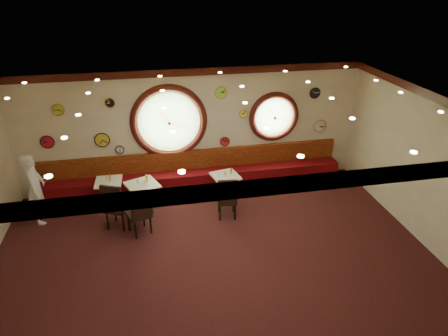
# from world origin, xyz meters

# --- Properties ---
(floor) EXTENTS (9.00, 6.00, 0.00)m
(floor) POSITION_xyz_m (0.00, 0.00, 0.00)
(floor) COLOR #331116
(floor) RESTS_ON ground
(ceiling) EXTENTS (9.00, 6.00, 0.02)m
(ceiling) POSITION_xyz_m (0.00, 0.00, 3.20)
(ceiling) COLOR gold
(ceiling) RESTS_ON wall_back
(wall_back) EXTENTS (9.00, 0.02, 3.20)m
(wall_back) POSITION_xyz_m (0.00, 3.00, 1.60)
(wall_back) COLOR beige
(wall_back) RESTS_ON floor
(wall_front) EXTENTS (9.00, 0.02, 3.20)m
(wall_front) POSITION_xyz_m (0.00, -3.00, 1.60)
(wall_front) COLOR beige
(wall_front) RESTS_ON floor
(wall_right) EXTENTS (0.02, 6.00, 3.20)m
(wall_right) POSITION_xyz_m (4.50, 0.00, 1.60)
(wall_right) COLOR beige
(wall_right) RESTS_ON floor
(molding_back) EXTENTS (9.00, 0.10, 0.18)m
(molding_back) POSITION_xyz_m (0.00, 2.95, 3.11)
(molding_back) COLOR #3A0F0A
(molding_back) RESTS_ON wall_back
(molding_front) EXTENTS (9.00, 0.10, 0.18)m
(molding_front) POSITION_xyz_m (0.00, -2.95, 3.11)
(molding_front) COLOR #3A0F0A
(molding_front) RESTS_ON wall_back
(molding_right) EXTENTS (0.10, 6.00, 0.18)m
(molding_right) POSITION_xyz_m (4.45, 0.00, 3.11)
(molding_right) COLOR #3A0F0A
(molding_right) RESTS_ON wall_back
(banquette_base) EXTENTS (8.00, 0.55, 0.20)m
(banquette_base) POSITION_xyz_m (0.00, 2.72, 0.10)
(banquette_base) COLOR black
(banquette_base) RESTS_ON floor
(banquette_seat) EXTENTS (8.00, 0.55, 0.30)m
(banquette_seat) POSITION_xyz_m (0.00, 2.72, 0.35)
(banquette_seat) COLOR #59070D
(banquette_seat) RESTS_ON banquette_base
(banquette_back) EXTENTS (8.00, 0.10, 0.55)m
(banquette_back) POSITION_xyz_m (0.00, 2.94, 0.75)
(banquette_back) COLOR #5E0708
(banquette_back) RESTS_ON wall_back
(porthole_left_glass) EXTENTS (1.66, 0.02, 1.66)m
(porthole_left_glass) POSITION_xyz_m (-0.60, 3.00, 1.85)
(porthole_left_glass) COLOR #87AE68
(porthole_left_glass) RESTS_ON wall_back
(porthole_left_frame) EXTENTS (1.98, 0.18, 1.98)m
(porthole_left_frame) POSITION_xyz_m (-0.60, 2.98, 1.85)
(porthole_left_frame) COLOR #3A0F0A
(porthole_left_frame) RESTS_ON wall_back
(porthole_left_ring) EXTENTS (1.61, 0.03, 1.61)m
(porthole_left_ring) POSITION_xyz_m (-0.60, 2.95, 1.85)
(porthole_left_ring) COLOR gold
(porthole_left_ring) RESTS_ON wall_back
(porthole_right_glass) EXTENTS (1.10, 0.02, 1.10)m
(porthole_right_glass) POSITION_xyz_m (2.20, 3.00, 1.80)
(porthole_right_glass) COLOR #87AE68
(porthole_right_glass) RESTS_ON wall_back
(porthole_right_frame) EXTENTS (1.38, 0.18, 1.38)m
(porthole_right_frame) POSITION_xyz_m (2.20, 2.98, 1.80)
(porthole_right_frame) COLOR #3A0F0A
(porthole_right_frame) RESTS_ON wall_back
(porthole_right_ring) EXTENTS (1.09, 0.03, 1.09)m
(porthole_right_ring) POSITION_xyz_m (2.20, 2.95, 1.80)
(porthole_right_ring) COLOR gold
(porthole_right_ring) RESTS_ON wall_back
(wall_clock_0) EXTENTS (0.36, 0.03, 0.36)m
(wall_clock_0) POSITION_xyz_m (-2.30, 2.96, 1.50)
(wall_clock_0) COLOR gold
(wall_clock_0) RESTS_ON wall_back
(wall_clock_1) EXTENTS (0.24, 0.03, 0.24)m
(wall_clock_1) POSITION_xyz_m (0.85, 2.96, 1.20)
(wall_clock_1) COLOR red
(wall_clock_1) RESTS_ON wall_back
(wall_clock_2) EXTENTS (0.30, 0.03, 0.30)m
(wall_clock_2) POSITION_xyz_m (0.75, 2.96, 2.55)
(wall_clock_2) COLOR #9EDF45
(wall_clock_2) RESTS_ON wall_back
(wall_clock_3) EXTENTS (0.24, 0.03, 0.24)m
(wall_clock_3) POSITION_xyz_m (-2.00, 2.96, 2.45)
(wall_clock_3) COLOR black
(wall_clock_3) RESTS_ON wall_back
(wall_clock_4) EXTENTS (0.34, 0.03, 0.34)m
(wall_clock_4) POSITION_xyz_m (3.55, 2.96, 1.45)
(wall_clock_4) COLOR silver
(wall_clock_4) RESTS_ON wall_back
(wall_clock_5) EXTENTS (0.22, 0.03, 0.22)m
(wall_clock_5) POSITION_xyz_m (1.35, 2.96, 1.95)
(wall_clock_5) COLOR #EFF652
(wall_clock_5) RESTS_ON wall_back
(wall_clock_6) EXTENTS (0.28, 0.03, 0.28)m
(wall_clock_6) POSITION_xyz_m (3.30, 2.96, 2.40)
(wall_clock_6) COLOR black
(wall_clock_6) RESTS_ON wall_back
(wall_clock_7) EXTENTS (0.26, 0.03, 0.26)m
(wall_clock_7) POSITION_xyz_m (-3.20, 2.96, 2.35)
(wall_clock_7) COLOR #A2BA25
(wall_clock_7) RESTS_ON wall_back
(wall_clock_8) EXTENTS (0.32, 0.03, 0.32)m
(wall_clock_8) POSITION_xyz_m (-3.60, 2.96, 1.55)
(wall_clock_8) COLOR #B8122B
(wall_clock_8) RESTS_ON wall_back
(wall_clock_9) EXTENTS (0.20, 0.03, 0.20)m
(wall_clock_9) POSITION_xyz_m (-1.90, 2.96, 1.20)
(wall_clock_9) COLOR silver
(wall_clock_9) RESTS_ON wall_back
(table_a) EXTENTS (0.65, 0.65, 0.70)m
(table_a) POSITION_xyz_m (-2.21, 2.24, 0.44)
(table_a) COLOR black
(table_a) RESTS_ON floor
(table_b) EXTENTS (0.91, 0.91, 0.77)m
(table_b) POSITION_xyz_m (-1.39, 1.76, 0.49)
(table_b) COLOR black
(table_b) RESTS_ON floor
(table_c) EXTENTS (0.77, 0.77, 0.71)m
(table_c) POSITION_xyz_m (0.67, 1.96, 0.45)
(table_c) COLOR black
(table_c) RESTS_ON floor
(chair_a) EXTENTS (0.64, 0.64, 0.72)m
(chair_a) POSITION_xyz_m (-2.01, 1.18, 0.66)
(chair_a) COLOR black
(chair_a) RESTS_ON floor
(chair_b) EXTENTS (0.62, 0.62, 0.69)m
(chair_b) POSITION_xyz_m (-1.47, 0.84, 0.64)
(chair_b) COLOR black
(chair_b) RESTS_ON floor
(chair_c) EXTENTS (0.50, 0.50, 0.67)m
(chair_c) POSITION_xyz_m (0.54, 1.10, 0.62)
(chair_c) COLOR black
(chair_c) RESTS_ON floor
(condiment_a_salt) EXTENTS (0.04, 0.04, 0.10)m
(condiment_a_salt) POSITION_xyz_m (-2.25, 2.27, 0.75)
(condiment_a_salt) COLOR silver
(condiment_a_salt) RESTS_ON table_a
(condiment_b_salt) EXTENTS (0.04, 0.04, 0.10)m
(condiment_b_salt) POSITION_xyz_m (-1.50, 1.82, 0.83)
(condiment_b_salt) COLOR #BCBCC0
(condiment_b_salt) RESTS_ON table_b
(condiment_c_salt) EXTENTS (0.03, 0.03, 0.09)m
(condiment_c_salt) POSITION_xyz_m (0.64, 1.96, 0.75)
(condiment_c_salt) COLOR silver
(condiment_c_salt) RESTS_ON table_c
(condiment_a_pepper) EXTENTS (0.03, 0.03, 0.09)m
(condiment_a_pepper) POSITION_xyz_m (-2.18, 2.17, 0.74)
(condiment_a_pepper) COLOR #BBBBC0
(condiment_a_pepper) RESTS_ON table_a
(condiment_b_pepper) EXTENTS (0.03, 0.03, 0.09)m
(condiment_b_pepper) POSITION_xyz_m (-1.33, 1.76, 0.82)
(condiment_b_pepper) COLOR silver
(condiment_b_pepper) RESTS_ON table_b
(condiment_c_pepper) EXTENTS (0.04, 0.04, 0.11)m
(condiment_c_pepper) POSITION_xyz_m (0.66, 1.88, 0.76)
(condiment_c_pepper) COLOR silver
(condiment_c_pepper) RESTS_ON table_c
(condiment_a_bottle) EXTENTS (0.05, 0.05, 0.16)m
(condiment_a_bottle) POSITION_xyz_m (-2.17, 2.28, 0.77)
(condiment_a_bottle) COLOR gold
(condiment_a_bottle) RESTS_ON table_a
(condiment_b_bottle) EXTENTS (0.05, 0.05, 0.17)m
(condiment_b_bottle) POSITION_xyz_m (-1.28, 1.88, 0.86)
(condiment_b_bottle) COLOR gold
(condiment_b_bottle) RESTS_ON table_b
(condiment_c_bottle) EXTENTS (0.05, 0.05, 0.17)m
(condiment_c_bottle) POSITION_xyz_m (0.81, 1.98, 0.79)
(condiment_c_bottle) COLOR gold
(condiment_c_bottle) RESTS_ON table_c
(waiter) EXTENTS (0.44, 0.65, 1.72)m
(waiter) POSITION_xyz_m (-3.78, 1.86, 0.86)
(waiter) COLOR white
(waiter) RESTS_ON floor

